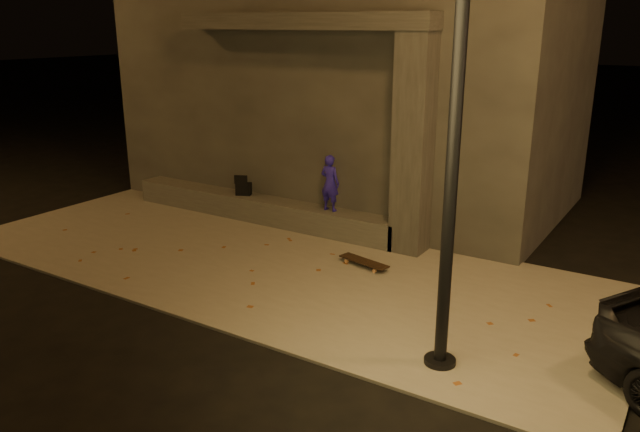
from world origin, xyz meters
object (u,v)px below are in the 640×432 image
Objects in this scene: skateboarder at (330,183)px; column at (414,146)px; skateboard at (364,262)px; backpack at (244,188)px.

column is at bearing -177.62° from skateboarder.
column reaches higher than skateboard.
skateboard is at bearing -42.26° from backpack.
skateboarder reaches higher than skateboard.
column reaches higher than backpack.
backpack is at bearing -180.00° from column.
backpack is at bearing 2.38° from skateboarder.
column is 8.76× the size of backpack.
column reaches higher than skateboarder.
skateboarder is 1.91m from skateboard.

